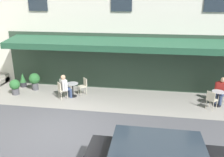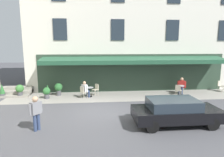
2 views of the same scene
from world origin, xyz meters
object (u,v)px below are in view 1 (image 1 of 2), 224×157
at_px(cafe_table_streetside, 218,96).
at_px(cafe_chair_cream_corner_left, 222,92).
at_px(cafe_chair_cream_by_window, 211,99).
at_px(cafe_chair_cream_facing_street, 61,89).
at_px(potted_plant_by_steps, 23,80).
at_px(cafe_chair_cream_corner_right, 84,85).
at_px(seated_patron_in_red, 221,90).
at_px(seated_companion_in_white, 65,86).
at_px(potted_plant_entrance_left, 15,86).
at_px(cafe_table_mid_terrace, 73,88).
at_px(potted_plant_mid_terrace, 35,80).

bearing_deg(cafe_table_streetside, cafe_chair_cream_corner_left, -122.26).
height_order(cafe_chair_cream_by_window, cafe_chair_cream_corner_left, same).
relative_size(cafe_chair_cream_facing_street, potted_plant_by_steps, 1.08).
bearing_deg(potted_plant_by_steps, cafe_chair_cream_corner_right, 171.54).
relative_size(seated_patron_in_red, seated_companion_in_white, 1.03).
relative_size(cafe_chair_cream_corner_right, seated_companion_in_white, 0.70).
bearing_deg(cafe_chair_cream_corner_left, potted_plant_by_steps, -2.36).
height_order(cafe_table_streetside, potted_plant_entrance_left, potted_plant_entrance_left).
relative_size(cafe_table_mid_terrace, cafe_table_streetside, 1.00).
xyz_separation_m(cafe_chair_cream_corner_left, potted_plant_by_steps, (11.04, -0.45, -0.14)).
xyz_separation_m(cafe_table_streetside, seated_patron_in_red, (-0.22, -0.35, 0.22)).
bearing_deg(cafe_chair_cream_corner_right, seated_patron_in_red, 179.53).
bearing_deg(potted_plant_entrance_left, cafe_table_mid_terrace, -176.06).
relative_size(cafe_chair_cream_facing_street, cafe_chair_cream_corner_left, 1.00).
distance_m(cafe_chair_cream_corner_right, cafe_chair_cream_by_window, 6.45).
height_order(cafe_table_mid_terrace, potted_plant_mid_terrace, potted_plant_mid_terrace).
height_order(seated_patron_in_red, seated_companion_in_white, seated_patron_in_red).
distance_m(seated_companion_in_white, potted_plant_by_steps, 3.36).
bearing_deg(cafe_table_mid_terrace, potted_plant_entrance_left, 3.94).
height_order(cafe_chair_cream_by_window, potted_plant_entrance_left, cafe_chair_cream_by_window).
height_order(cafe_table_streetside, seated_patron_in_red, seated_patron_in_red).
xyz_separation_m(cafe_chair_cream_facing_street, cafe_chair_cream_by_window, (-7.36, 0.07, 0.00)).
bearing_deg(seated_patron_in_red, potted_plant_by_steps, -3.34).
distance_m(cafe_table_mid_terrace, potted_plant_entrance_left, 3.20).
distance_m(cafe_chair_cream_corner_left, potted_plant_by_steps, 11.05).
relative_size(cafe_chair_cream_corner_right, potted_plant_entrance_left, 1.07).
distance_m(cafe_table_streetside, cafe_chair_cream_corner_left, 0.63).
bearing_deg(seated_patron_in_red, potted_plant_mid_terrace, -1.62).
bearing_deg(seated_companion_in_white, cafe_table_streetside, -177.98).
xyz_separation_m(cafe_chair_cream_facing_street, cafe_chair_cream_corner_left, (-8.10, -0.94, 0.00)).
distance_m(cafe_table_mid_terrace, potted_plant_by_steps, 3.55).
relative_size(cafe_chair_cream_facing_street, potted_plant_entrance_left, 1.07).
relative_size(potted_plant_mid_terrace, potted_plant_entrance_left, 1.16).
height_order(cafe_chair_cream_facing_street, cafe_chair_cream_corner_left, same).
bearing_deg(potted_plant_entrance_left, seated_patron_in_red, -176.98).
bearing_deg(cafe_chair_cream_facing_street, cafe_chair_cream_by_window, 179.45).
bearing_deg(cafe_table_mid_terrace, cafe_chair_cream_facing_street, 41.19).
height_order(seated_companion_in_white, potted_plant_by_steps, seated_companion_in_white).
bearing_deg(cafe_chair_cream_corner_right, cafe_table_streetside, 176.56).
bearing_deg(cafe_chair_cream_corner_right, cafe_chair_cream_corner_left, -178.99).
height_order(cafe_table_mid_terrace, seated_patron_in_red, seated_patron_in_red).
distance_m(cafe_chair_cream_facing_street, cafe_chair_cream_corner_left, 8.16).
height_order(seated_patron_in_red, potted_plant_by_steps, seated_patron_in_red).
bearing_deg(cafe_chair_cream_facing_street, cafe_chair_cream_corner_left, -173.35).
distance_m(cafe_chair_cream_by_window, seated_companion_in_white, 7.20).
relative_size(cafe_chair_cream_facing_street, cafe_chair_cream_by_window, 1.00).
relative_size(cafe_table_mid_terrace, potted_plant_by_steps, 0.89).
height_order(cafe_chair_cream_facing_street, cafe_chair_cream_corner_right, same).
distance_m(cafe_chair_cream_facing_street, seated_companion_in_white, 0.26).
xyz_separation_m(cafe_table_mid_terrace, cafe_chair_cream_corner_right, (-0.49, -0.40, 0.06)).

